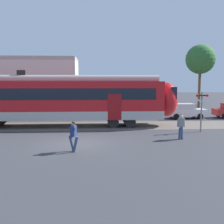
# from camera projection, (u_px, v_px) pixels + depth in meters

# --- Properties ---
(ground_plane) EXTENTS (160.00, 160.00, 0.00)m
(ground_plane) POSITION_uv_depth(u_px,v_px,m) (76.00, 144.00, 15.96)
(ground_plane) COLOR #38383D
(pedestrian_navy) EXTENTS (0.60, 0.62, 1.67)m
(pedestrian_navy) POSITION_uv_depth(u_px,v_px,m) (73.00, 134.00, 14.04)
(pedestrian_navy) COLOR navy
(pedestrian_navy) RESTS_ON ground
(pedestrian_grey) EXTENTS (0.59, 0.62, 1.67)m
(pedestrian_grey) POSITION_uv_depth(u_px,v_px,m) (181.00, 124.00, 17.11)
(pedestrian_grey) COLOR navy
(pedestrian_grey) RESTS_ON ground
(parked_car_white) EXTENTS (4.05, 1.85, 1.54)m
(parked_car_white) POSITION_uv_depth(u_px,v_px,m) (185.00, 111.00, 27.05)
(parked_car_white) COLOR silver
(parked_car_white) RESTS_ON ground
(crossing_signal) EXTENTS (0.96, 0.22, 3.00)m
(crossing_signal) POSITION_uv_depth(u_px,v_px,m) (202.00, 105.00, 19.59)
(crossing_signal) COLOR gray
(crossing_signal) RESTS_ON ground
(background_building) EXTENTS (16.25, 5.00, 9.20)m
(background_building) POSITION_uv_depth(u_px,v_px,m) (3.00, 87.00, 28.99)
(background_building) COLOR beige
(background_building) RESTS_ON ground
(street_tree_right) EXTENTS (3.51, 3.51, 8.23)m
(street_tree_right) POSITION_uv_depth(u_px,v_px,m) (200.00, 60.00, 31.43)
(street_tree_right) COLOR brown
(street_tree_right) RESTS_ON ground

